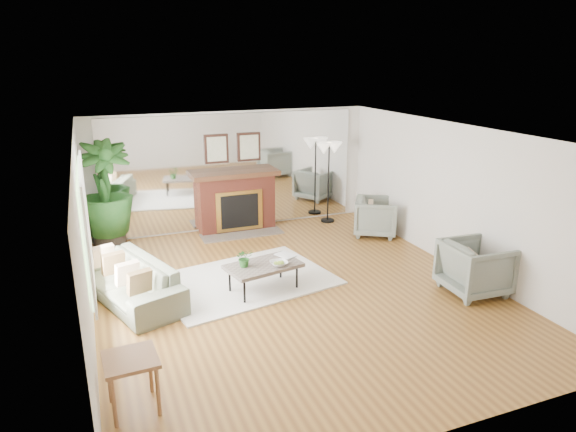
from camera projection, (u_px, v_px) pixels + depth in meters
name	position (u px, v px, depth m)	size (l,w,h in m)	color
ground	(295.00, 291.00, 8.13)	(7.00, 7.00, 0.00)	brown
wall_left	(85.00, 241.00, 6.71)	(0.02, 7.00, 2.50)	silver
wall_right	(456.00, 197.00, 8.81)	(0.02, 7.00, 2.50)	silver
wall_back	(233.00, 171.00, 10.86)	(6.00, 0.02, 2.50)	silver
mirror_panel	(233.00, 171.00, 10.85)	(5.40, 0.04, 2.40)	silver
window_panel	(86.00, 225.00, 7.05)	(0.04, 2.40, 1.50)	#B2E09E
fireplace	(237.00, 200.00, 10.83)	(1.85, 0.83, 2.05)	maroon
area_rug	(245.00, 280.00, 8.50)	(2.77, 1.98, 0.03)	white
coffee_table	(263.00, 266.00, 8.03)	(1.25, 0.89, 0.46)	#6B5F54
sofa	(129.00, 281.00, 7.75)	(2.16, 0.84, 0.63)	slate
armchair_back	(376.00, 217.00, 10.63)	(0.83, 0.86, 0.78)	gray
armchair_front	(475.00, 268.00, 7.98)	(0.90, 0.92, 0.84)	gray
side_table	(131.00, 366.00, 5.27)	(0.57, 0.57, 0.61)	#8E5B39
potted_ficus	(105.00, 193.00, 9.64)	(1.13, 1.13, 2.09)	black
floor_lamp	(329.00, 154.00, 11.16)	(0.58, 0.32, 1.79)	black
tabletop_plant	(245.00, 258.00, 7.89)	(0.26, 0.23, 0.29)	#2C5C21
fruit_bowl	(279.00, 263.00, 7.96)	(0.27, 0.27, 0.07)	#8E5B39
book	(281.00, 257.00, 8.26)	(0.23, 0.32, 0.02)	#8E5B39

